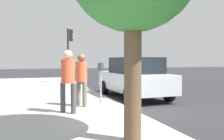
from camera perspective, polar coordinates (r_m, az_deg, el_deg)
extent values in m
plane|color=#2B2B2D|center=(7.90, 3.61, -9.72)|extent=(80.00, 80.00, 0.00)
cube|color=#A8A59E|center=(7.32, -19.04, -10.23)|extent=(28.00, 6.00, 0.15)
cylinder|color=gray|center=(8.36, -2.71, -4.02)|extent=(0.07, 0.07, 1.15)
cube|color=#383D42|center=(8.21, -2.53, 0.80)|extent=(0.16, 0.11, 0.26)
cube|color=#383D42|center=(8.40, -2.91, 0.84)|extent=(0.16, 0.11, 0.26)
cube|color=#268C33|center=(8.23, -2.12, 0.94)|extent=(0.10, 0.01, 0.10)
cube|color=#268C33|center=(8.42, -2.51, 0.98)|extent=(0.10, 0.01, 0.10)
cylinder|color=#726656|center=(8.11, -7.96, -5.44)|extent=(0.15, 0.15, 0.81)
cylinder|color=#726656|center=(7.80, -6.49, -5.75)|extent=(0.15, 0.15, 0.81)
cylinder|color=#D85933|center=(7.89, -7.27, -0.36)|extent=(0.37, 0.37, 0.64)
sphere|color=brown|center=(7.88, -7.29, 2.89)|extent=(0.25, 0.25, 0.25)
cylinder|color=#47474C|center=(7.12, -11.58, -6.40)|extent=(0.15, 0.15, 0.85)
cylinder|color=#47474C|center=(6.87, -9.14, -6.70)|extent=(0.15, 0.15, 0.85)
cylinder|color=#D85933|center=(6.92, -10.43, -0.30)|extent=(0.39, 0.39, 0.67)
sphere|color=beige|center=(6.91, -10.46, 3.60)|extent=(0.27, 0.27, 0.27)
cube|color=silver|center=(10.65, 5.14, -2.72)|extent=(4.45, 1.97, 0.76)
cube|color=black|center=(10.43, 5.63, 1.13)|extent=(2.25, 1.76, 0.68)
cylinder|color=black|center=(11.68, -1.79, -4.13)|extent=(0.67, 0.24, 0.66)
cylinder|color=black|center=(12.35, 5.94, -3.79)|extent=(0.67, 0.24, 0.66)
cylinder|color=black|center=(9.04, 4.03, -6.06)|extent=(0.67, 0.24, 0.66)
cylinder|color=black|center=(9.88, 13.34, -5.39)|extent=(0.67, 0.24, 0.66)
cylinder|color=brown|center=(4.40, 4.93, -0.97)|extent=(0.32, 0.32, 2.50)
cylinder|color=black|center=(16.28, -10.40, 3.39)|extent=(0.12, 0.12, 3.60)
cube|color=black|center=(16.39, -9.74, 8.12)|extent=(0.24, 0.20, 0.76)
sphere|color=red|center=(16.43, -9.36, 8.95)|extent=(0.14, 0.14, 0.14)
sphere|color=orange|center=(16.41, -9.35, 8.11)|extent=(0.14, 0.14, 0.14)
sphere|color=green|center=(16.38, -9.35, 7.28)|extent=(0.14, 0.14, 0.14)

